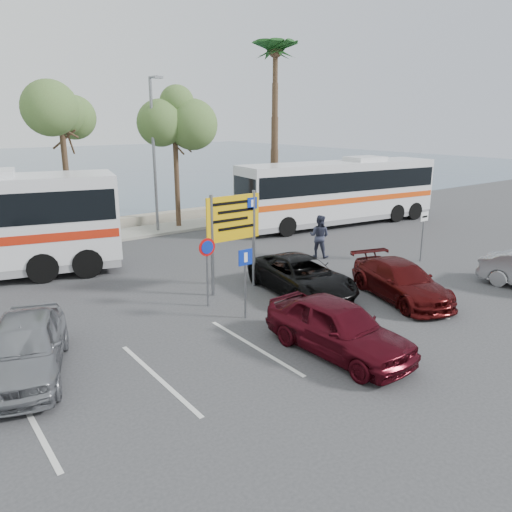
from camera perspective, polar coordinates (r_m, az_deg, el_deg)
ground at (r=15.41m, az=1.14°, el=-7.84°), size 120.00×120.00×0.00m
kerb_strip at (r=27.30m, az=-17.17°, el=2.03°), size 44.00×2.40×0.15m
seawall at (r=29.11m, az=-18.55°, el=3.17°), size 48.00×0.80×0.60m
tree_mid at (r=26.18m, az=-21.54°, el=15.67°), size 3.20×3.20×8.00m
tree_right at (r=28.41m, az=-9.33°, el=15.42°), size 3.20×3.20×7.40m
palm_tree at (r=32.48m, az=2.23°, el=22.13°), size 4.80×4.80×11.20m
street_lamp_right at (r=27.36m, az=-11.56°, el=12.03°), size 0.45×1.15×8.01m
direction_sign at (r=17.71m, az=-2.59°, el=3.51°), size 2.20×0.12×3.60m
sign_no_stop at (r=16.42m, az=-5.60°, el=-0.58°), size 0.60×0.08×2.35m
sign_parking at (r=15.38m, az=-1.23°, el=-2.04°), size 0.50×0.07×2.25m
sign_taxi at (r=22.89m, az=18.56°, el=2.88°), size 0.50×0.07×2.20m
lane_markings at (r=14.05m, az=-0.06°, el=-10.22°), size 12.02×4.20×0.01m
coach_bus_right at (r=29.89m, az=9.42°, el=7.02°), size 12.76×4.25×3.90m
car_silver_a at (r=13.48m, az=-24.94°, el=-9.41°), size 3.18×4.76×1.51m
car_maroon at (r=18.04m, az=16.25°, el=-2.76°), size 3.02×4.78×1.29m
car_red at (r=13.54m, az=9.37°, el=-8.03°), size 1.94×4.44×1.49m
suv_black at (r=17.93m, az=5.22°, el=-2.25°), size 2.81×4.99×1.32m
pedestrian_far at (r=22.67m, az=7.25°, el=2.27°), size 1.09×1.17×1.93m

